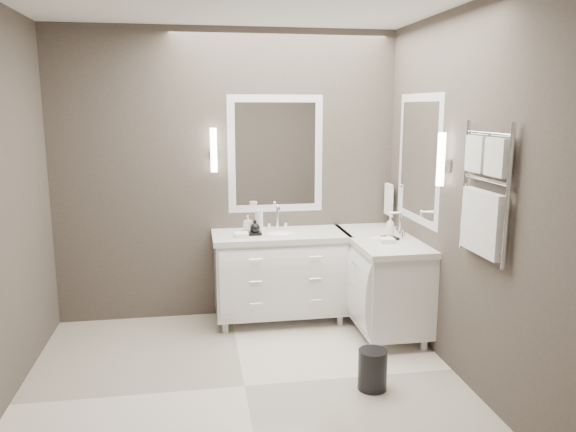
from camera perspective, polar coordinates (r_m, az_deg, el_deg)
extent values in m
cube|color=white|center=(4.26, -4.44, -16.90)|extent=(3.20, 3.00, 0.01)
cube|color=#453E37|center=(5.31, -6.12, 4.06)|extent=(3.20, 0.01, 2.70)
cube|color=#453E37|center=(2.36, -1.62, -4.68)|extent=(3.20, 0.01, 2.70)
cube|color=#453E37|center=(4.26, 17.32, 1.92)|extent=(0.01, 3.00, 2.70)
cube|color=white|center=(5.26, -0.81, -5.96)|extent=(1.20, 0.55, 0.70)
cube|color=silver|center=(5.17, -0.82, -1.98)|extent=(1.24, 0.59, 0.05)
ellipsoid|color=white|center=(5.17, -0.82, -2.14)|extent=(0.36, 0.28, 0.12)
cylinder|color=white|center=(5.29, -1.09, -0.17)|extent=(0.02, 0.02, 0.22)
cube|color=white|center=(5.17, 9.45, -6.45)|extent=(0.55, 1.20, 0.70)
cube|color=silver|center=(5.07, 9.58, -2.40)|extent=(0.59, 1.24, 0.05)
ellipsoid|color=white|center=(5.07, 9.58, -2.56)|extent=(0.36, 0.28, 0.12)
cylinder|color=white|center=(5.09, 11.34, -0.84)|extent=(0.02, 0.02, 0.22)
cube|color=white|center=(5.31, -1.27, 6.30)|extent=(0.90, 0.02, 1.10)
cube|color=white|center=(5.31, -1.27, 6.30)|extent=(0.77, 0.02, 0.96)
cube|color=white|center=(4.95, 13.12, 5.67)|extent=(0.02, 0.90, 1.10)
cube|color=white|center=(4.95, 13.12, 5.67)|extent=(0.02, 0.90, 0.96)
cube|color=white|center=(5.20, -7.55, 6.10)|extent=(0.05, 0.05, 0.10)
cylinder|color=white|center=(5.20, -7.56, 6.65)|extent=(0.06, 0.06, 0.40)
cube|color=white|center=(4.40, 15.25, 4.93)|extent=(0.05, 0.05, 0.10)
cylinder|color=white|center=(4.39, 15.28, 5.58)|extent=(0.06, 0.06, 0.40)
cylinder|color=white|center=(5.49, 10.34, 3.12)|extent=(0.02, 0.22, 0.02)
cube|color=white|center=(5.51, 10.19, 1.68)|extent=(0.03, 0.17, 0.30)
cylinder|color=white|center=(3.64, 21.45, 1.76)|extent=(0.03, 0.03, 0.90)
cylinder|color=white|center=(4.11, 17.55, 3.00)|extent=(0.03, 0.03, 0.90)
cube|color=white|center=(3.73, 20.50, 5.61)|extent=(0.06, 0.22, 0.24)
cube|color=white|center=(3.96, 18.63, 6.00)|extent=(0.06, 0.22, 0.24)
cube|color=white|center=(3.91, 19.12, -0.63)|extent=(0.06, 0.46, 0.42)
cylinder|color=black|center=(4.19, 8.57, -15.17)|extent=(0.22, 0.22, 0.29)
cube|color=black|center=(5.10, -3.73, -1.74)|extent=(0.18, 0.13, 0.03)
cube|color=black|center=(4.99, 10.30, -2.21)|extent=(0.14, 0.17, 0.02)
cylinder|color=silver|center=(5.13, -2.97, -0.58)|extent=(0.08, 0.08, 0.21)
imported|color=white|center=(5.10, -4.10, -0.75)|extent=(0.09, 0.09, 0.15)
imported|color=black|center=(5.06, -3.37, -1.03)|extent=(0.11, 0.11, 0.11)
imported|color=white|center=(4.97, 10.34, -1.06)|extent=(0.09, 0.09, 0.18)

